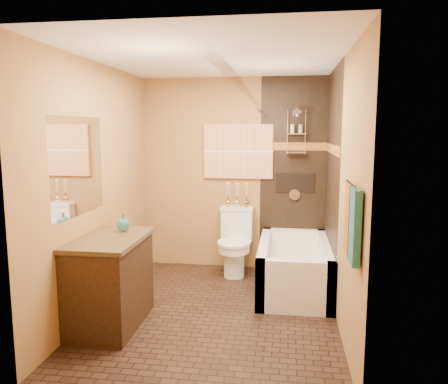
% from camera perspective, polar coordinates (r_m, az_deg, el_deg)
% --- Properties ---
extents(floor, '(3.00, 3.00, 0.00)m').
position_cam_1_polar(floor, '(4.61, -1.14, -15.27)').
color(floor, black).
rests_on(floor, ground).
extents(wall_left, '(0.02, 3.00, 2.50)m').
position_cam_1_polar(wall_left, '(4.62, -16.04, 0.60)').
color(wall_left, '#A57540').
rests_on(wall_left, floor).
extents(wall_right, '(0.02, 3.00, 2.50)m').
position_cam_1_polar(wall_right, '(4.24, 15.02, -0.01)').
color(wall_right, '#A57540').
rests_on(wall_right, floor).
extents(wall_back, '(2.40, 0.02, 2.50)m').
position_cam_1_polar(wall_back, '(5.74, 1.27, 2.33)').
color(wall_back, '#A57540').
rests_on(wall_back, floor).
extents(wall_front, '(2.40, 0.02, 2.50)m').
position_cam_1_polar(wall_front, '(2.82, -6.20, -3.79)').
color(wall_front, '#A57540').
rests_on(wall_front, floor).
extents(ceiling, '(3.00, 3.00, 0.00)m').
position_cam_1_polar(ceiling, '(4.28, -1.24, 17.13)').
color(ceiling, silver).
rests_on(ceiling, wall_back).
extents(alcove_tile_back, '(0.85, 0.01, 2.50)m').
position_cam_1_polar(alcove_tile_back, '(5.69, 9.04, 2.18)').
color(alcove_tile_back, black).
rests_on(alcove_tile_back, wall_back).
extents(alcove_tile_right, '(0.01, 1.50, 2.50)m').
position_cam_1_polar(alcove_tile_right, '(4.98, 13.89, 1.20)').
color(alcove_tile_right, black).
rests_on(alcove_tile_right, wall_right).
extents(mosaic_band_back, '(0.85, 0.01, 0.10)m').
position_cam_1_polar(mosaic_band_back, '(5.65, 9.12, 5.90)').
color(mosaic_band_back, brown).
rests_on(mosaic_band_back, alcove_tile_back).
extents(mosaic_band_right, '(0.01, 1.50, 0.10)m').
position_cam_1_polar(mosaic_band_right, '(4.95, 13.92, 5.46)').
color(mosaic_band_right, brown).
rests_on(mosaic_band_right, alcove_tile_right).
extents(alcove_niche, '(0.50, 0.01, 0.25)m').
position_cam_1_polar(alcove_niche, '(5.69, 9.26, 1.17)').
color(alcove_niche, black).
rests_on(alcove_niche, alcove_tile_back).
extents(shower_fixtures, '(0.24, 0.33, 1.16)m').
position_cam_1_polar(shower_fixtures, '(5.55, 9.40, 6.33)').
color(shower_fixtures, silver).
rests_on(shower_fixtures, floor).
extents(curtain_rod, '(0.03, 1.55, 0.03)m').
position_cam_1_polar(curtain_rod, '(4.93, 4.91, 10.31)').
color(curtain_rod, silver).
rests_on(curtain_rod, wall_back).
extents(towel_bar, '(0.02, 0.55, 0.02)m').
position_cam_1_polar(towel_bar, '(3.18, 16.44, 0.92)').
color(towel_bar, silver).
rests_on(towel_bar, wall_right).
extents(towel_teal, '(0.05, 0.22, 0.52)m').
position_cam_1_polar(towel_teal, '(3.10, 16.76, -4.35)').
color(towel_teal, '#1D5661').
rests_on(towel_teal, towel_bar).
extents(towel_rust, '(0.05, 0.22, 0.52)m').
position_cam_1_polar(towel_rust, '(3.35, 16.11, -3.39)').
color(towel_rust, brown).
rests_on(towel_rust, towel_bar).
extents(sunset_painting, '(0.90, 0.04, 0.70)m').
position_cam_1_polar(sunset_painting, '(5.69, 1.86, 5.30)').
color(sunset_painting, '#D86532').
rests_on(sunset_painting, wall_back).
extents(vanity_mirror, '(0.01, 1.00, 0.90)m').
position_cam_1_polar(vanity_mirror, '(4.19, -18.51, 3.19)').
color(vanity_mirror, white).
rests_on(vanity_mirror, wall_left).
extents(bathtub, '(0.80, 1.50, 0.55)m').
position_cam_1_polar(bathtub, '(5.18, 9.16, -10.08)').
color(bathtub, white).
rests_on(bathtub, floor).
extents(toilet, '(0.43, 0.63, 0.84)m').
position_cam_1_polar(toilet, '(5.59, 1.49, -6.45)').
color(toilet, white).
rests_on(toilet, floor).
extents(vanity, '(0.60, 0.97, 0.85)m').
position_cam_1_polar(vanity, '(4.30, -14.66, -11.20)').
color(vanity, black).
rests_on(vanity, floor).
extents(teal_bottle, '(0.17, 0.17, 0.21)m').
position_cam_1_polar(teal_bottle, '(4.37, -13.01, -3.94)').
color(teal_bottle, '#267370').
rests_on(teal_bottle, vanity).
extents(bud_vases, '(0.31, 0.06, 0.30)m').
position_cam_1_polar(bud_vases, '(5.66, 1.74, -0.29)').
color(bud_vases, gold).
rests_on(bud_vases, toilet).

